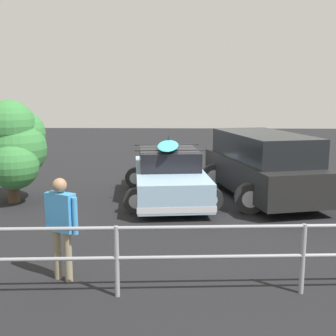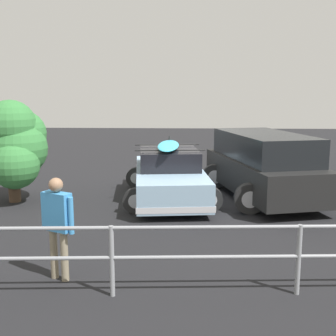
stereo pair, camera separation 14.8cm
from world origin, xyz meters
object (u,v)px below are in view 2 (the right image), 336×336
(sedan_car, at_px, (169,175))
(suv_car, at_px, (263,165))
(person_bystander, at_px, (57,219))
(bush_near_left, at_px, (16,148))

(sedan_car, distance_m, suv_car, 2.56)
(suv_car, relative_size, person_bystander, 3.07)
(sedan_car, height_order, bush_near_left, bush_near_left)
(person_bystander, bearing_deg, bush_near_left, -61.60)
(suv_car, height_order, person_bystander, suv_car)
(suv_car, bearing_deg, bush_near_left, 5.77)
(suv_car, bearing_deg, sedan_car, 3.77)
(sedan_car, bearing_deg, suv_car, -176.23)
(sedan_car, height_order, suv_car, suv_car)
(bush_near_left, bearing_deg, sedan_car, -172.95)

